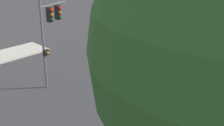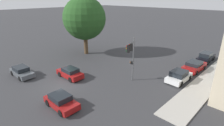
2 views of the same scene
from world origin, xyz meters
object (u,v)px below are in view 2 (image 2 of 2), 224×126
(parked_car_2, at_px, (206,57))
(parked_car_1, at_px, (194,66))
(crossing_car_1, at_px, (61,101))
(street_tree, at_px, (84,18))
(crossing_car_0, at_px, (70,73))
(crossing_car_2, at_px, (22,72))
(parked_car_0, at_px, (179,76))
(traffic_signal, at_px, (131,53))

(parked_car_2, bearing_deg, parked_car_1, -179.06)
(crossing_car_1, distance_m, parked_car_2, 24.34)
(street_tree, relative_size, crossing_car_0, 2.59)
(parked_car_1, xyz_separation_m, parked_car_2, (-0.08, 5.33, 0.06))
(crossing_car_2, distance_m, parked_car_1, 24.36)
(crossing_car_0, height_order, crossing_car_1, crossing_car_0)
(crossing_car_2, bearing_deg, crossing_car_0, 38.04)
(crossing_car_1, xyz_separation_m, parked_car_1, (5.88, 18.31, 0.04))
(parked_car_1, bearing_deg, crossing_car_0, 143.86)
(street_tree, height_order, parked_car_0, street_tree)
(crossing_car_2, distance_m, parked_car_2, 28.53)
(parked_car_1, bearing_deg, crossing_car_1, 164.31)
(street_tree, height_order, crossing_car_0, street_tree)
(traffic_signal, distance_m, parked_car_1, 10.95)
(crossing_car_2, bearing_deg, traffic_signal, 34.79)
(traffic_signal, xyz_separation_m, parked_car_0, (4.32, 4.55, -3.23))
(parked_car_2, bearing_deg, crossing_car_2, 145.84)
(crossing_car_1, bearing_deg, traffic_signal, 79.58)
(traffic_signal, height_order, parked_car_1, traffic_signal)
(parked_car_0, bearing_deg, crossing_car_1, 157.51)
(street_tree, relative_size, parked_car_2, 2.28)
(parked_car_0, distance_m, parked_car_1, 4.93)
(crossing_car_0, height_order, parked_car_2, parked_car_2)
(crossing_car_1, height_order, parked_car_0, parked_car_0)
(street_tree, xyz_separation_m, crossing_car_2, (1.72, -12.37, -5.90))
(crossing_car_0, xyz_separation_m, parked_car_1, (11.00, 13.95, 0.02))
(crossing_car_2, height_order, parked_car_1, parked_car_1)
(traffic_signal, height_order, crossing_car_0, traffic_signal)
(crossing_car_1, height_order, crossing_car_2, crossing_car_1)
(street_tree, height_order, parked_car_2, street_tree)
(crossing_car_1, height_order, parked_car_2, parked_car_2)
(street_tree, xyz_separation_m, parked_car_2, (17.75, 11.23, -5.79))
(parked_car_0, xyz_separation_m, parked_car_2, (0.01, 10.26, 0.04))
(crossing_car_0, bearing_deg, parked_car_1, -129.79)
(crossing_car_0, bearing_deg, crossing_car_2, 38.61)
(traffic_signal, height_order, parked_car_2, traffic_signal)
(street_tree, xyz_separation_m, crossing_car_0, (6.84, -8.05, -5.87))
(parked_car_1, bearing_deg, crossing_car_2, 140.69)
(street_tree, relative_size, crossing_car_2, 2.46)
(traffic_signal, xyz_separation_m, crossing_car_0, (-6.58, -4.47, -3.27))
(street_tree, bearing_deg, parked_car_0, 3.15)
(crossing_car_1, xyz_separation_m, crossing_car_2, (-10.24, 0.04, -0.01))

